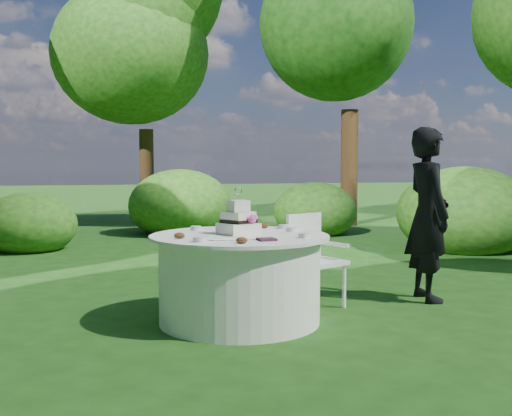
{
  "coord_description": "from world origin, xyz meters",
  "views": [
    {
      "loc": [
        -1.27,
        -5.02,
        1.36
      ],
      "look_at": [
        0.15,
        0.0,
        1.0
      ],
      "focal_mm": 42.0,
      "sensor_mm": 36.0,
      "label": 1
    }
  ],
  "objects_px": {
    "guest": "(428,214)",
    "table": "(240,278)",
    "napkins": "(267,239)",
    "cake": "(239,221)",
    "chair": "(312,253)"
  },
  "relations": [
    {
      "from": "guest",
      "to": "table",
      "type": "height_order",
      "value": "guest"
    },
    {
      "from": "napkins",
      "to": "cake",
      "type": "distance_m",
      "value": 0.51
    },
    {
      "from": "cake",
      "to": "chair",
      "type": "height_order",
      "value": "cake"
    },
    {
      "from": "napkins",
      "to": "table",
      "type": "bearing_deg",
      "value": 103.51
    },
    {
      "from": "guest",
      "to": "cake",
      "type": "distance_m",
      "value": 2.08
    },
    {
      "from": "napkins",
      "to": "cake",
      "type": "bearing_deg",
      "value": 102.21
    },
    {
      "from": "guest",
      "to": "chair",
      "type": "xyz_separation_m",
      "value": [
        -1.23,
        0.07,
        -0.36
      ]
    },
    {
      "from": "chair",
      "to": "table",
      "type": "bearing_deg",
      "value": -154.69
    },
    {
      "from": "table",
      "to": "chair",
      "type": "xyz_separation_m",
      "value": [
        0.83,
        0.39,
        0.13
      ]
    },
    {
      "from": "guest",
      "to": "cake",
      "type": "bearing_deg",
      "value": 105.16
    },
    {
      "from": "napkins",
      "to": "table",
      "type": "distance_m",
      "value": 0.61
    },
    {
      "from": "guest",
      "to": "table",
      "type": "bearing_deg",
      "value": 106.11
    },
    {
      "from": "napkins",
      "to": "chair",
      "type": "distance_m",
      "value": 1.14
    },
    {
      "from": "napkins",
      "to": "chair",
      "type": "height_order",
      "value": "chair"
    },
    {
      "from": "cake",
      "to": "chair",
      "type": "bearing_deg",
      "value": 23.37
    }
  ]
}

